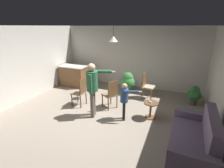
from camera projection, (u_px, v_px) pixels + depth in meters
ground at (100, 117)px, 5.13m from camera, size 7.68×7.68×0.00m
wall_back at (131, 57)px, 7.47m from camera, size 6.40×0.10×2.70m
wall_left at (18, 66)px, 5.85m from camera, size 0.10×6.40×2.70m
couch_floral at (194, 141)px, 3.57m from camera, size 0.91×1.83×1.00m
kitchen_counter at (74, 76)px, 7.75m from camera, size 1.26×0.66×0.95m
side_table_by_couch at (151, 108)px, 5.01m from camera, size 0.44×0.44×0.52m
person_adult at (93, 85)px, 4.89m from camera, size 0.76×0.63×1.68m
person_child at (125, 98)px, 4.80m from camera, size 0.62×0.32×1.15m
dining_chair_by_counter at (111, 93)px, 5.55m from camera, size 0.58×0.58×1.00m
dining_chair_near_wall at (80, 91)px, 5.74m from camera, size 0.42×0.42×1.00m
dining_chair_centre_back at (147, 85)px, 6.36m from camera, size 0.47×0.47×1.00m
potted_plant_corner at (128, 82)px, 6.88m from camera, size 0.59×0.59×0.90m
potted_plant_by_wall at (194, 94)px, 5.86m from camera, size 0.46×0.46×0.71m
spare_remote_on_table at (150, 102)px, 4.94m from camera, size 0.13×0.09×0.04m
ceiling_light_pendant at (113, 39)px, 5.90m from camera, size 0.32×0.32×0.55m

